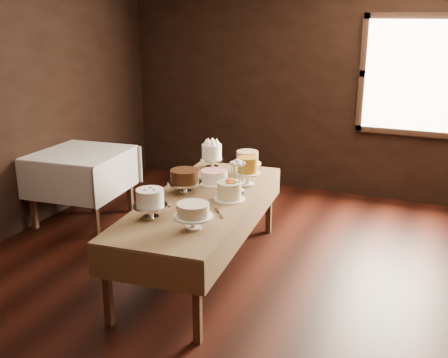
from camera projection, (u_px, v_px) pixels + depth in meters
floor at (215, 287)px, 4.75m from camera, size 5.00×6.00×0.01m
wall_back at (307, 86)px, 6.96m from camera, size 5.00×0.02×2.80m
window at (413, 76)px, 6.37m from camera, size 1.10×0.05×1.30m
display_table at (202, 204)px, 4.84m from camera, size 1.08×2.40×0.72m
side_table at (80, 160)px, 6.05m from camera, size 1.05×1.05×0.82m
cake_meringue at (212, 157)px, 5.73m from camera, size 0.26×0.26×0.27m
cake_speckled at (247, 163)px, 5.54m from camera, size 0.30×0.30×0.25m
cake_lattice at (214, 178)px, 5.24m from camera, size 0.33×0.33×0.12m
cake_caramel at (247, 173)px, 5.16m from camera, size 0.26×0.26×0.29m
cake_chocolate at (185, 182)px, 4.96m from camera, size 0.32×0.32×0.23m
cake_flowers at (229, 191)px, 4.78m from camera, size 0.28×0.28×0.16m
cake_swirl at (150, 205)px, 4.34m from camera, size 0.31×0.31×0.26m
cake_cream at (193, 217)px, 4.14m from camera, size 0.36×0.36×0.22m
cake_server_a at (194, 210)px, 4.54m from camera, size 0.24×0.04×0.01m
cake_server_b at (220, 215)px, 4.42m from camera, size 0.16×0.21×0.01m
cake_server_d at (234, 192)px, 4.98m from camera, size 0.11×0.23×0.01m
cake_server_e at (165, 205)px, 4.66m from camera, size 0.22×0.14×0.01m
flower_vase at (237, 190)px, 4.85m from camera, size 0.18×0.18×0.14m
flower_bouquet at (237, 170)px, 4.79m from camera, size 0.14×0.14×0.20m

